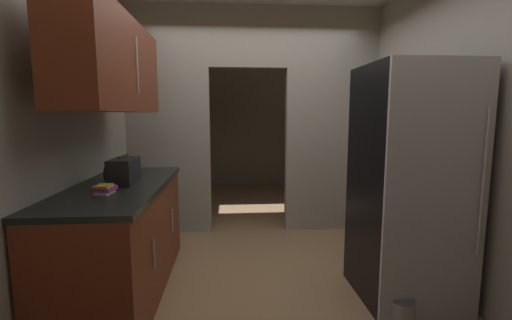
% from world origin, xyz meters
% --- Properties ---
extents(ground, '(20.00, 20.00, 0.00)m').
position_xyz_m(ground, '(0.00, 0.00, 0.00)').
color(ground, '#93704C').
extents(kitchen_partition, '(3.07, 0.12, 2.75)m').
position_xyz_m(kitchen_partition, '(0.02, 1.38, 1.48)').
color(kitchen_partition, '#9E998C').
rests_on(kitchen_partition, ground).
extents(adjoining_room_shell, '(3.07, 3.00, 2.75)m').
position_xyz_m(adjoining_room_shell, '(0.00, 3.36, 1.38)').
color(adjoining_room_shell, gray).
rests_on(adjoining_room_shell, ground).
extents(kitchen_flank_left, '(0.10, 3.88, 2.75)m').
position_xyz_m(kitchen_flank_left, '(-1.58, -0.56, 1.38)').
color(kitchen_flank_left, '#9E998C').
rests_on(kitchen_flank_left, ground).
extents(kitchen_flank_right, '(0.10, 3.88, 2.75)m').
position_xyz_m(kitchen_flank_right, '(1.58, -0.56, 1.38)').
color(kitchen_flank_right, '#9E998C').
rests_on(kitchen_flank_right, ground).
extents(refrigerator, '(0.73, 0.79, 1.85)m').
position_xyz_m(refrigerator, '(1.10, -0.33, 0.92)').
color(refrigerator, black).
rests_on(refrigerator, ground).
extents(lower_cabinet_run, '(0.69, 1.79, 0.91)m').
position_xyz_m(lower_cabinet_run, '(-1.19, -0.09, 0.46)').
color(lower_cabinet_run, maroon).
rests_on(lower_cabinet_run, ground).
extents(upper_cabinet_counterside, '(0.36, 1.61, 0.71)m').
position_xyz_m(upper_cabinet_counterside, '(-1.19, -0.09, 1.85)').
color(upper_cabinet_counterside, maroon).
extents(boombox, '(0.19, 0.36, 0.23)m').
position_xyz_m(boombox, '(-1.16, -0.06, 1.01)').
color(boombox, black).
rests_on(boombox, lower_cabinet_run).
extents(book_stack, '(0.14, 0.17, 0.07)m').
position_xyz_m(book_stack, '(-1.19, -0.43, 0.94)').
color(book_stack, beige).
rests_on(book_stack, lower_cabinet_run).
extents(paint_can, '(0.18, 0.18, 0.18)m').
position_xyz_m(paint_can, '(0.91, -0.70, 0.09)').
color(paint_can, '#99999E').
rests_on(paint_can, ground).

